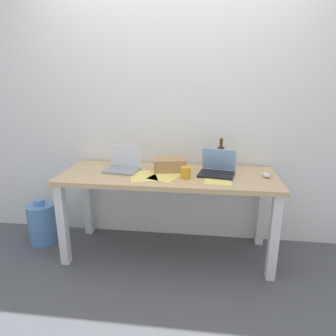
# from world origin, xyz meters

# --- Properties ---
(ground_plane) EXTENTS (8.00, 8.00, 0.00)m
(ground_plane) POSITION_xyz_m (0.00, 0.00, 0.00)
(ground_plane) COLOR #515459
(back_wall) EXTENTS (5.20, 0.08, 2.60)m
(back_wall) POSITION_xyz_m (0.00, 0.39, 1.30)
(back_wall) COLOR white
(back_wall) RESTS_ON ground
(desk) EXTENTS (1.82, 0.66, 0.76)m
(desk) POSITION_xyz_m (0.00, 0.00, 0.65)
(desk) COLOR tan
(desk) RESTS_ON ground
(laptop_left) EXTENTS (0.31, 0.24, 0.21)m
(laptop_left) POSITION_xyz_m (-0.40, 0.04, 0.81)
(laptop_left) COLOR gray
(laptop_left) RESTS_ON desk
(laptop_right) EXTENTS (0.32, 0.29, 0.20)m
(laptop_right) POSITION_xyz_m (0.41, 0.04, 0.80)
(laptop_right) COLOR black
(laptop_right) RESTS_ON desk
(beer_bottle) EXTENTS (0.06, 0.06, 0.28)m
(beer_bottle) POSITION_xyz_m (0.44, 0.22, 0.87)
(beer_bottle) COLOR #47280F
(beer_bottle) RESTS_ON desk
(computer_mouse) EXTENTS (0.06, 0.10, 0.03)m
(computer_mouse) POSITION_xyz_m (0.81, 0.01, 0.78)
(computer_mouse) COLOR silver
(computer_mouse) RESTS_ON desk
(cardboard_box) EXTENTS (0.30, 0.21, 0.11)m
(cardboard_box) POSITION_xyz_m (0.01, 0.08, 0.81)
(cardboard_box) COLOR tan
(cardboard_box) RESTS_ON desk
(coffee_mug) EXTENTS (0.08, 0.08, 0.09)m
(coffee_mug) POSITION_xyz_m (0.16, -0.10, 0.81)
(coffee_mug) COLOR gold
(coffee_mug) RESTS_ON desk
(paper_yellow_folder) EXTENTS (0.29, 0.34, 0.00)m
(paper_yellow_folder) POSITION_xyz_m (-0.19, -0.09, 0.76)
(paper_yellow_folder) COLOR #F4E06B
(paper_yellow_folder) RESTS_ON desk
(paper_sheet_center) EXTENTS (0.31, 0.36, 0.00)m
(paper_sheet_center) POSITION_xyz_m (-0.01, -0.06, 0.76)
(paper_sheet_center) COLOR #F4E06B
(paper_sheet_center) RESTS_ON desk
(paper_sheet_front_right) EXTENTS (0.25, 0.32, 0.00)m
(paper_sheet_front_right) POSITION_xyz_m (0.42, -0.09, 0.76)
(paper_sheet_front_right) COLOR #F4E06B
(paper_sheet_front_right) RESTS_ON desk
(water_cooler_jug) EXTENTS (0.26, 0.26, 0.44)m
(water_cooler_jug) POSITION_xyz_m (-1.23, 0.04, 0.20)
(water_cooler_jug) COLOR #598CC6
(water_cooler_jug) RESTS_ON ground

